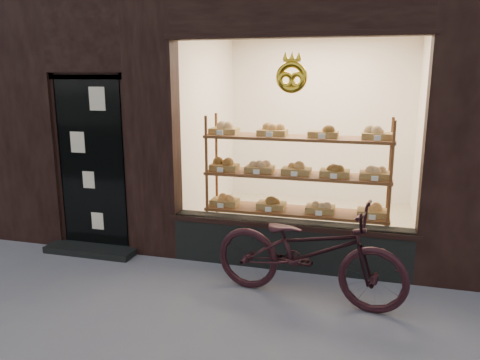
% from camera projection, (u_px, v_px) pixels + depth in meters
% --- Properties ---
extents(display_shelf, '(2.20, 0.45, 1.70)m').
position_uv_depth(display_shelf, '(296.00, 186.00, 5.62)').
color(display_shelf, brown).
rests_on(display_shelf, ground).
extents(bicycle, '(1.99, 0.96, 1.01)m').
position_uv_depth(bicycle, '(308.00, 251.00, 4.54)').
color(bicycle, black).
rests_on(bicycle, ground).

